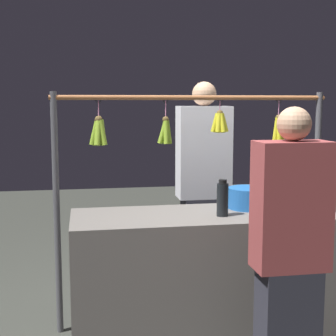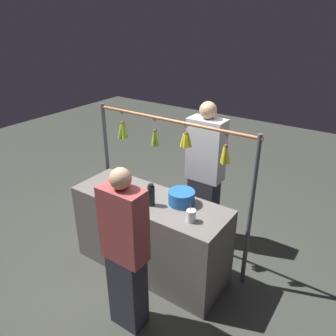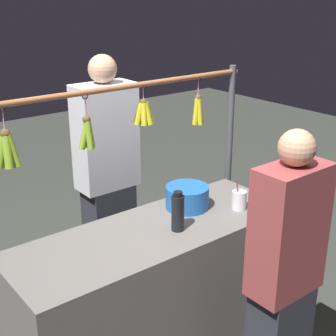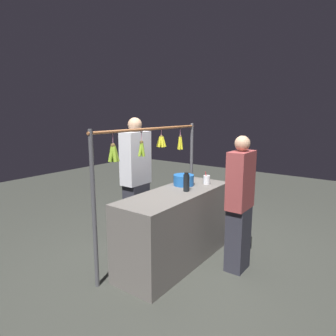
{
  "view_description": "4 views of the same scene",
  "coord_description": "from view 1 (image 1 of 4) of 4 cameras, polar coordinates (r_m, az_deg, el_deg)",
  "views": [
    {
      "loc": [
        0.74,
        2.93,
        1.57
      ],
      "look_at": [
        0.23,
        0.0,
        1.17
      ],
      "focal_mm": 52.66,
      "sensor_mm": 36.0,
      "label": 1
    },
    {
      "loc": [
        -1.78,
        2.25,
        2.55
      ],
      "look_at": [
        -0.23,
        0.0,
        1.27
      ],
      "focal_mm": 35.29,
      "sensor_mm": 36.0,
      "label": 2
    },
    {
      "loc": [
        1.42,
        1.9,
        2.12
      ],
      "look_at": [
        -0.09,
        0.0,
        1.21
      ],
      "focal_mm": 51.81,
      "sensor_mm": 36.0,
      "label": 3
    },
    {
      "loc": [
        2.78,
        1.91,
        1.8
      ],
      "look_at": [
        0.16,
        0.0,
        1.18
      ],
      "focal_mm": 31.85,
      "sensor_mm": 36.0,
      "label": 4
    }
  ],
  "objects": [
    {
      "name": "customer_person",
      "position": [
        2.6,
        13.87,
        -10.59
      ],
      "size": [
        0.37,
        0.2,
        1.55
      ],
      "color": "#2D2D38",
      "rests_on": "ground"
    },
    {
      "name": "blue_bucket",
      "position": [
        3.27,
        9.23,
        -3.45
      ],
      "size": [
        0.26,
        0.26,
        0.14
      ],
      "primitive_type": "cylinder",
      "color": "#215FB0",
      "rests_on": "market_counter"
    },
    {
      "name": "vendor_person",
      "position": [
        3.91,
        4.1,
        -2.9
      ],
      "size": [
        0.41,
        0.22,
        1.72
      ],
      "color": "#2D2D38",
      "rests_on": "ground"
    },
    {
      "name": "display_rack",
      "position": [
        3.39,
        2.27,
        0.37
      ],
      "size": [
        1.91,
        0.13,
        1.64
      ],
      "color": "#4C4C51",
      "rests_on": "ground"
    },
    {
      "name": "water_bottle",
      "position": [
        3.02,
        6.33,
        -3.56
      ],
      "size": [
        0.07,
        0.07,
        0.23
      ],
      "color": "black",
      "rests_on": "market_counter"
    },
    {
      "name": "market_counter",
      "position": [
        3.22,
        4.18,
        -12.87
      ],
      "size": [
        1.65,
        0.59,
        0.87
      ],
      "primitive_type": "cube",
      "color": "#66605B",
      "rests_on": "ground"
    },
    {
      "name": "drink_cup",
      "position": [
        3.17,
        14.4,
        -4.15
      ],
      "size": [
        0.09,
        0.09,
        0.17
      ],
      "color": "silver",
      "rests_on": "market_counter"
    }
  ]
}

